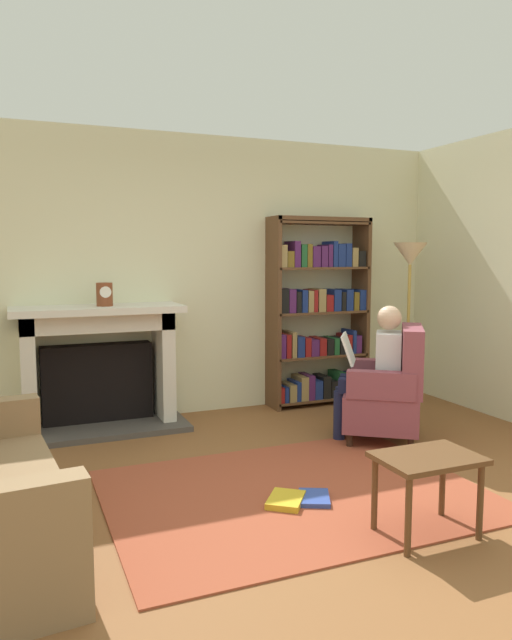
# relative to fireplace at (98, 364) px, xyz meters

# --- Properties ---
(ground) EXTENTS (14.00, 14.00, 0.00)m
(ground) POSITION_rel_fireplace_xyz_m (0.97, -2.30, -0.59)
(ground) COLOR brown
(back_wall) EXTENTS (5.60, 0.10, 2.70)m
(back_wall) POSITION_rel_fireplace_xyz_m (0.97, 0.25, 0.76)
(back_wall) COLOR beige
(back_wall) RESTS_ON ground
(side_wall_right) EXTENTS (0.10, 5.20, 2.70)m
(side_wall_right) POSITION_rel_fireplace_xyz_m (3.62, -1.05, 0.76)
(side_wall_right) COLOR beige
(side_wall_right) RESTS_ON ground
(area_rug) EXTENTS (2.40, 1.80, 0.01)m
(area_rug) POSITION_rel_fireplace_xyz_m (0.97, -2.00, -0.58)
(area_rug) COLOR #9D462C
(area_rug) RESTS_ON ground
(fireplace) EXTENTS (1.50, 0.64, 1.11)m
(fireplace) POSITION_rel_fireplace_xyz_m (0.00, 0.00, 0.00)
(fireplace) COLOR #4C4742
(fireplace) RESTS_ON ground
(mantel_clock) EXTENTS (0.14, 0.14, 0.20)m
(mantel_clock) POSITION_rel_fireplace_xyz_m (0.06, -0.10, 0.63)
(mantel_clock) COLOR brown
(mantel_clock) RESTS_ON fireplace
(bookshelf) EXTENTS (1.06, 0.32, 1.93)m
(bookshelf) POSITION_rel_fireplace_xyz_m (2.24, 0.03, 0.35)
(bookshelf) COLOR brown
(bookshelf) RESTS_ON ground
(armchair_reading) EXTENTS (0.88, 0.88, 0.97)m
(armchair_reading) POSITION_rel_fireplace_xyz_m (2.20, -1.30, -0.16)
(armchair_reading) COLOR #331E14
(armchair_reading) RESTS_ON ground
(seated_reader) EXTENTS (0.59, 0.56, 1.14)m
(seated_reader) POSITION_rel_fireplace_xyz_m (2.10, -1.23, 0.03)
(seated_reader) COLOR silver
(seated_reader) RESTS_ON ground
(side_table) EXTENTS (0.56, 0.39, 0.46)m
(side_table) POSITION_rel_fireplace_xyz_m (1.40, -2.79, -0.20)
(side_table) COLOR brown
(side_table) RESTS_ON ground
(scattered_books) EXTENTS (0.49, 0.35, 0.04)m
(scattered_books) POSITION_rel_fireplace_xyz_m (0.92, -2.14, -0.56)
(scattered_books) COLOR gold
(scattered_books) RESTS_ON area_rug
(floor_lamp) EXTENTS (0.32, 0.32, 1.67)m
(floor_lamp) POSITION_rel_fireplace_xyz_m (2.85, -0.65, 0.83)
(floor_lamp) COLOR #B7933F
(floor_lamp) RESTS_ON ground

